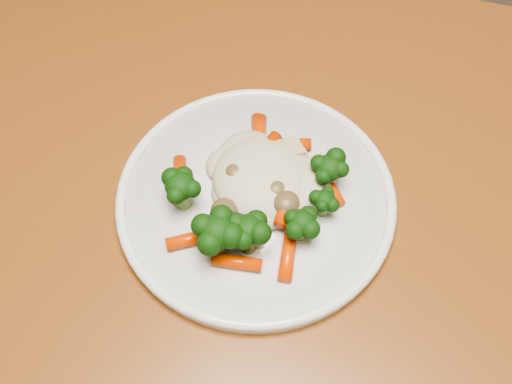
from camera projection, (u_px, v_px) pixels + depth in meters
dining_table at (221, 296)px, 0.65m from camera, size 1.31×1.01×0.75m
plate at (256, 200)px, 0.59m from camera, size 0.25×0.25×0.01m
meal at (258, 191)px, 0.56m from camera, size 0.16×0.17×0.04m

